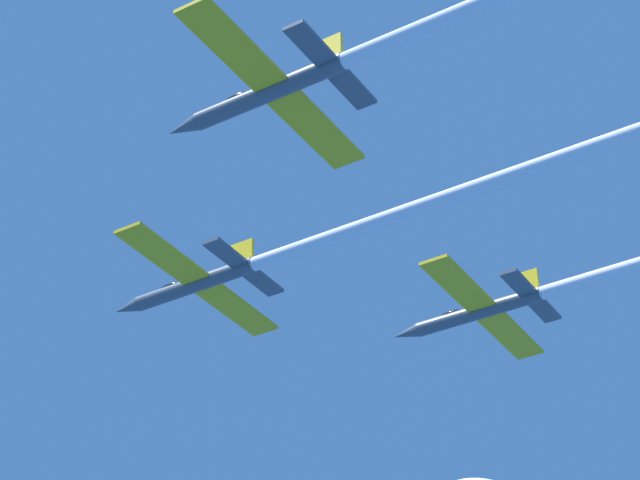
% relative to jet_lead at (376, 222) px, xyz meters
% --- Properties ---
extents(jet_lead, '(14.77, 46.92, 2.45)m').
position_rel_jet_lead_xyz_m(jet_lead, '(0.00, 0.00, 0.00)').
color(jet_lead, '#4C5660').
extents(jet_left_wing, '(14.77, 42.30, 2.45)m').
position_rel_jet_lead_xyz_m(jet_left_wing, '(-12.75, -12.21, 0.42)').
color(jet_left_wing, '#4C5660').
extents(jet_right_wing, '(14.77, 41.47, 2.45)m').
position_rel_jet_lead_xyz_m(jet_right_wing, '(13.60, -10.95, 0.57)').
color(jet_right_wing, '#4C5660').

